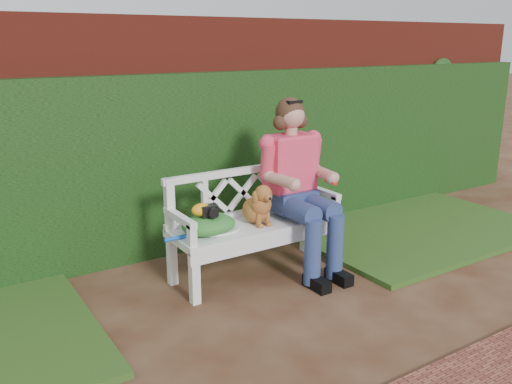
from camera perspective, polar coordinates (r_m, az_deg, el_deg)
ground at (r=4.06m, az=1.88°, el=-13.58°), size 60.00×60.00×0.00m
brick_wall at (r=5.29m, az=-9.81°, el=5.82°), size 10.00×0.30×2.20m
ivy_hedge at (r=5.14m, az=-8.71°, el=2.74°), size 10.00×0.18×1.70m
grass_right at (r=6.16m, az=15.69°, el=-3.49°), size 2.60×2.00×0.05m
garden_bench at (r=4.74m, az=0.00°, el=-5.95°), size 1.58×0.60×0.48m
seated_woman at (r=4.76m, az=4.00°, el=0.92°), size 0.89×1.03×1.55m
dog at (r=4.57m, az=0.17°, el=-1.18°), size 0.28×0.36×0.36m
tennis_racket at (r=4.43m, az=-4.26°, el=-4.00°), size 0.72×0.35×0.03m
green_bag at (r=4.39m, az=-5.00°, el=-3.39°), size 0.55×0.49×0.15m
camera_item at (r=4.33m, az=-4.94°, el=-1.94°), size 0.15×0.13×0.09m
baseball_glove at (r=4.33m, az=-5.76°, el=-1.86°), size 0.19×0.17×0.10m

